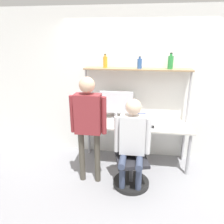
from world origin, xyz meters
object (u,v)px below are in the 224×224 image
Objects in this scene: cell_phone at (153,127)px; laptop at (137,122)px; monitor at (116,104)px; bottle_blue at (140,63)px; bottle_amber at (105,62)px; person_seated at (132,138)px; bottle_green at (171,62)px; person_standing at (88,118)px; office_chair at (131,167)px.

laptop is at bearing 162.29° from cell_phone.
monitor reaches higher than laptop.
monitor is 0.82m from bottle_blue.
bottle_amber is 0.59m from bottle_blue.
person_seated is 6.94× the size of bottle_blue.
bottle_green is (0.55, 0.88, 0.99)m from person_seated.
monitor is 2.33× the size of bottle_green.
person_standing is at bearing -144.77° from bottle_green.
person_standing is (-0.30, -0.82, 0.02)m from monitor.
bottle_green is at bearing 55.20° from cell_phone.
cell_phone is 0.64× the size of bottle_amber.
bottle_blue reaches higher than person_standing.
person_standing is 1.30m from bottle_blue.
monitor is at bearing 112.56° from person_seated.
person_seated is (-0.31, -0.53, 0.04)m from cell_phone.
bottle_green reaches higher than bottle_amber.
bottle_green is (0.49, 0.26, 0.98)m from laptop.
person_standing is at bearing -152.35° from cell_phone.
person_seated is 5.90× the size of bottle_amber.
person_standing reaches higher than cell_phone.
office_chair is 1.80m from bottle_amber.
person_standing is (-0.65, 0.03, 0.26)m from person_seated.
laptop is at bearing 39.65° from person_standing.
laptop is 1.13m from bottle_green.
cell_phone is 1.11m from bottle_green.
bottle_green is at bearing 58.00° from person_seated.
bottle_green is 1.33× the size of bottle_blue.
bottle_green is at bearing 56.11° from office_chair.
monitor is at bearing -175.36° from bottle_blue.
bottle_amber is (-0.54, 0.83, 1.51)m from office_chair.
person_standing is at bearing 177.64° from person_seated.
bottle_amber reaches higher than office_chair.
person_seated reaches higher than cell_phone.
person_seated reaches higher than monitor.
bottle_green is at bearing 2.03° from monitor.
bottle_green reaches higher than person_seated.
monitor is at bearing -9.30° from bottle_amber.
laptop is at bearing -152.02° from bottle_green.
laptop is 1.31× the size of bottle_amber.
person_seated is (0.35, -0.84, -0.24)m from monitor.
bottle_blue is at bearing 50.62° from person_standing.
monitor is at bearing 113.13° from office_chair.
laptop is at bearing -29.86° from monitor.
bottle_blue is at bearing -0.00° from bottle_amber.
office_chair is 4.58× the size of bottle_blue.
person_standing is 1.64m from bottle_green.
cell_phone is at bearing -25.41° from monitor.
cell_phone is at bearing -22.00° from bottle_amber.
person_standing reaches higher than laptop.
person_standing is (-0.64, -0.02, 0.79)m from office_chair.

